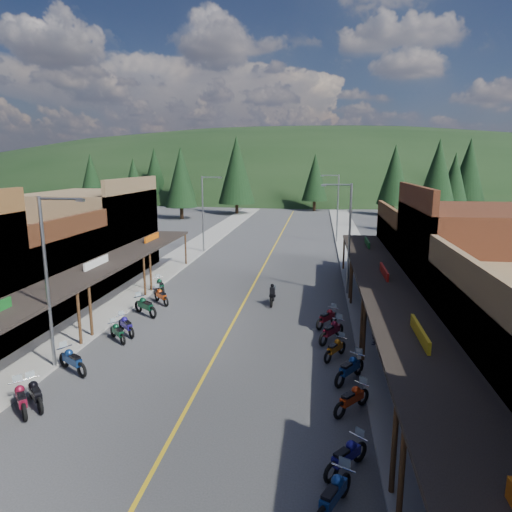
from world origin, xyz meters
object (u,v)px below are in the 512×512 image
at_px(shop_west_3, 94,234).
at_px(bike_east_6, 335,348).
at_px(pine_9, 454,184).
at_px(pine_10, 181,178).
at_px(pine_8, 134,186).
at_px(bike_east_8, 327,317).
at_px(pine_7, 155,172).
at_px(pine_11, 437,180).
at_px(streetlight_2, 347,234).
at_px(bike_west_10, 160,285).
at_px(bike_east_4, 352,398).
at_px(shop_east_2, 479,271).
at_px(bike_west_3, 21,398).
at_px(shop_west_2, 23,272).
at_px(pine_0, 91,177).
at_px(bike_west_8, 145,305).
at_px(bike_west_9, 161,295).
at_px(streetlight_3, 336,205).
at_px(bike_west_4, 35,392).
at_px(bike_east_2, 333,494).
at_px(streetlight_0, 49,276).
at_px(bike_east_5, 350,368).
at_px(bike_west_7, 126,324).
at_px(bike_east_7, 332,330).
at_px(rider_on_bike, 272,296).
at_px(bike_west_5, 72,359).
at_px(pine_4, 395,175).
at_px(shop_east_3, 434,254).
at_px(pine_3, 315,177).
at_px(streetlight_1, 204,211).
at_px(pedestrian_east_a, 375,329).
at_px(bike_east_3, 346,455).

distance_m(shop_west_3, bike_east_6, 24.57).
xyz_separation_m(pine_9, pine_10, (-42.00, 5.00, 0.40)).
xyz_separation_m(pine_8, bike_east_8, (27.57, -38.72, -5.37)).
height_order(pine_7, pine_11, pine_7).
bearing_deg(bike_east_6, streetlight_2, 114.89).
distance_m(bike_west_10, bike_east_4, 19.33).
distance_m(shop_east_2, bike_west_3, 23.19).
bearing_deg(pine_8, shop_east_2, -46.95).
relative_size(shop_west_2, bike_east_6, 5.50).
relative_size(pine_0, bike_east_6, 5.55).
relative_size(bike_west_8, bike_west_9, 1.12).
bearing_deg(pine_8, bike_east_6, -57.11).
distance_m(shop_west_2, pine_0, 65.88).
xyz_separation_m(pine_8, bike_east_6, (27.89, -43.12, -5.41)).
relative_size(streetlight_3, bike_west_4, 3.89).
bearing_deg(bike_west_10, bike_east_2, -90.24).
distance_m(streetlight_0, streetlight_3, 38.59).
bearing_deg(bike_east_2, bike_east_5, 109.32).
height_order(pine_0, bike_east_5, pine_0).
height_order(pine_7, bike_west_3, pine_7).
height_order(shop_west_2, bike_west_7, shop_west_2).
xyz_separation_m(bike_east_7, rider_on_bike, (-3.79, 6.02, -0.06)).
bearing_deg(bike_west_5, streetlight_2, -9.66).
bearing_deg(pine_4, bike_east_5, -100.02).
height_order(bike_west_5, bike_west_8, bike_west_8).
bearing_deg(pine_7, bike_east_7, -63.87).
xyz_separation_m(shop_east_3, bike_east_8, (-8.19, -10.02, -1.93)).
bearing_deg(bike_east_4, shop_west_2, -165.57).
distance_m(shop_east_2, pine_3, 65.11).
bearing_deg(streetlight_2, pine_9, 65.26).
xyz_separation_m(pine_10, bike_west_10, (11.59, -43.44, -6.15)).
xyz_separation_m(shop_east_2, pine_0, (-53.78, 60.30, 2.96)).
relative_size(shop_east_2, streetlight_1, 1.36).
bearing_deg(pine_9, shop_west_2, -131.09).
bearing_deg(streetlight_3, pine_11, 31.51).
xyz_separation_m(streetlight_0, pine_7, (-25.05, 82.00, 2.78)).
bearing_deg(bike_east_8, pedestrian_east_a, -13.96).
bearing_deg(pedestrian_east_a, pine_8, -132.72).
bearing_deg(bike_east_2, bike_west_4, -173.63).
xyz_separation_m(bike_east_3, bike_east_7, (-0.20, 10.55, 0.08)).
xyz_separation_m(streetlight_0, pine_4, (24.95, 66.00, 2.78)).
bearing_deg(bike_east_4, bike_west_9, 174.41).
xyz_separation_m(streetlight_0, bike_east_8, (12.52, 7.28, -3.85)).
xyz_separation_m(streetlight_1, bike_west_3, (0.75, -31.71, -3.85)).
bearing_deg(bike_west_3, pine_11, 19.53).
bearing_deg(pine_3, shop_west_3, -108.01).
distance_m(shop_west_3, bike_west_8, 12.83).
bearing_deg(bike_west_8, shop_east_3, -26.64).
distance_m(pine_9, bike_east_3, 59.61).
distance_m(pine_7, bike_west_3, 89.75).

